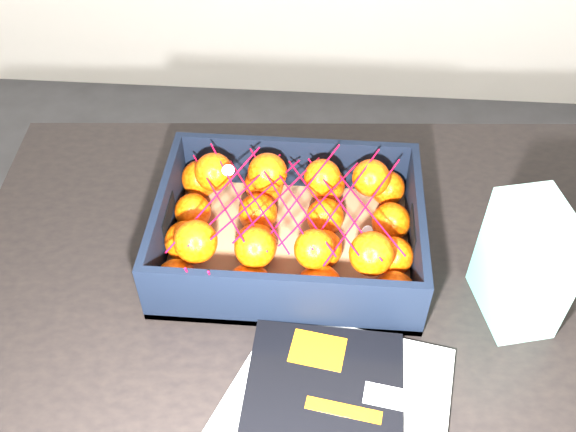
# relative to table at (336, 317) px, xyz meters

# --- Properties ---
(room_shell) EXTENTS (3.54, 3.54, 2.50)m
(room_shell) POSITION_rel_table_xyz_m (-0.29, -0.17, 0.60)
(room_shell) COLOR silver
(room_shell) RESTS_ON ground
(table) EXTENTS (1.25, 0.88, 0.75)m
(table) POSITION_rel_table_xyz_m (0.00, 0.00, 0.00)
(table) COLOR black
(table) RESTS_ON ground
(magazine_stack) EXTENTS (0.36, 0.34, 0.02)m
(magazine_stack) POSITION_rel_table_xyz_m (-0.01, -0.24, 0.11)
(magazine_stack) COLOR silver
(magazine_stack) RESTS_ON table
(produce_crate) EXTENTS (0.41, 0.31, 0.11)m
(produce_crate) POSITION_rel_table_xyz_m (-0.08, 0.06, 0.13)
(produce_crate) COLOR #88603E
(produce_crate) RESTS_ON table
(clementine_heap) EXTENTS (0.39, 0.29, 0.12)m
(clementine_heap) POSITION_rel_table_xyz_m (-0.09, 0.06, 0.16)
(clementine_heap) COLOR #DF4104
(clementine_heap) RESTS_ON produce_crate
(mesh_net) EXTENTS (0.34, 0.27, 0.09)m
(mesh_net) POSITION_rel_table_xyz_m (-0.09, 0.05, 0.21)
(mesh_net) COLOR red
(mesh_net) RESTS_ON clementine_heap
(retail_carton) EXTENTS (0.12, 0.15, 0.19)m
(retail_carton) POSITION_rel_table_xyz_m (0.26, -0.03, 0.20)
(retail_carton) COLOR silver
(retail_carton) RESTS_ON table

